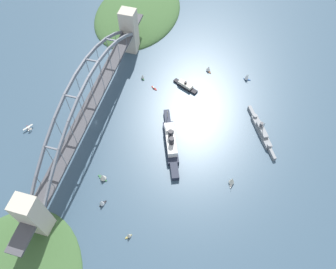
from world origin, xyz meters
The scene contains 15 objects.
ground_plane centered at (0.00, 0.00, 0.00)m, with size 1400.00×1400.00×0.00m, color #385166.
harbor_arch_bridge centered at (0.00, 0.00, 29.95)m, with size 299.14×18.01×71.02m.
headland_west_shore centered at (-192.14, -17.00, 0.00)m, with size 160.03×112.96×23.58m.
ocean_liner centered at (5.96, 84.62, 5.96)m, with size 78.71×36.45×20.96m.
naval_cruiser centered at (-33.23, 171.49, 3.18)m, with size 61.18×35.90×17.52m.
harbor_ferry_steamer centered at (-73.86, 80.60, 2.61)m, with size 17.97×30.98×8.41m.
seaplane_taxiing_near_bridge centered at (27.14, -64.16, 1.94)m, with size 10.34×8.42×4.71m.
small_boat_0 centered at (60.51, 32.72, 4.50)m, with size 7.52×10.41×9.77m.
small_boat_1 centered at (32.31, 151.11, 5.15)m, with size 9.42×5.39×11.12m.
small_boat_2 centered at (-106.38, 100.73, 3.70)m, with size 7.78×7.46×7.97m.
small_boat_3 centered at (-104.63, 146.49, 4.44)m, with size 5.05×8.50×9.56m.
small_boat_4 centered at (-73.76, 28.98, 3.44)m, with size 5.69×5.34×7.36m.
small_boat_5 centered at (84.63, 41.18, 4.15)m, with size 7.29×5.78×9.03m.
small_boat_6 centered at (105.84, 74.42, 3.46)m, with size 5.43×5.21×7.44m.
small_boat_7 centered at (-62.45, 46.25, 0.69)m, with size 5.36×7.40×1.95m.
Camera 1 is at (178.04, 129.06, 284.73)m, focal length 35.16 mm.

